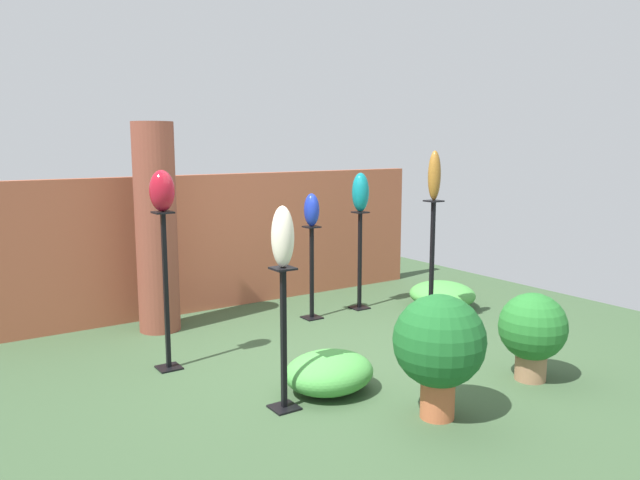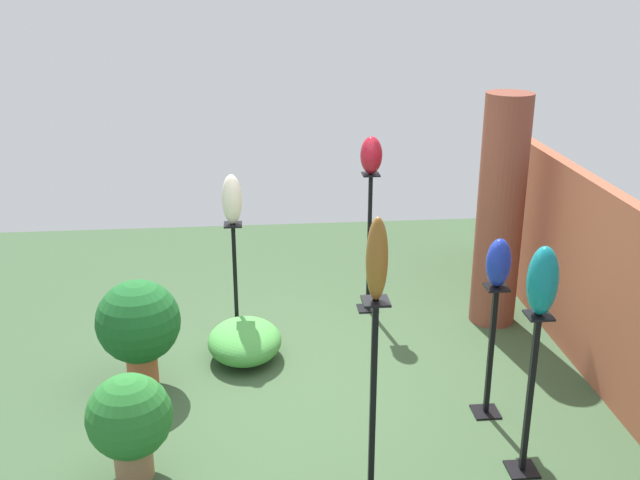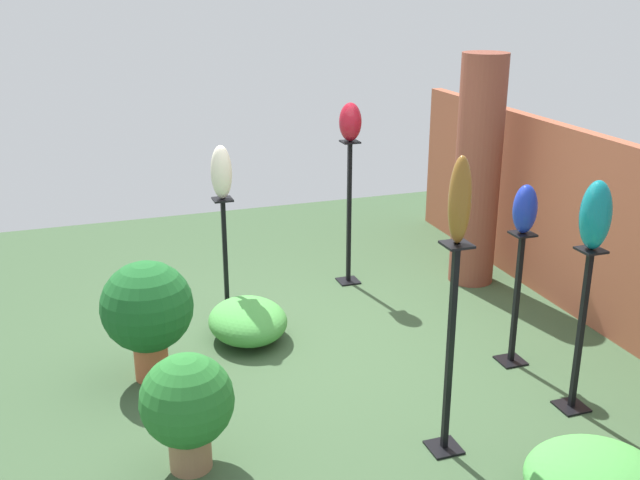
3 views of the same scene
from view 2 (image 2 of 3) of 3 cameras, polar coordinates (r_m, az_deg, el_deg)
ground_plane at (r=6.30m, az=-1.06°, el=-10.55°), size 8.00×8.00×0.00m
brick_wall_back at (r=6.53m, az=20.06°, el=-2.85°), size 5.60×0.12×1.60m
brick_pillar at (r=7.08m, az=13.56°, el=2.08°), size 0.43×0.43×2.18m
pedestal_ivory at (r=6.85m, az=-6.45°, el=-3.44°), size 0.20×0.20×1.08m
pedestal_cobalt at (r=5.77m, az=12.85°, el=-8.71°), size 0.20×0.20×1.05m
pedestal_bronze at (r=4.75m, az=4.04°, el=-12.75°), size 0.20×0.20×1.38m
pedestal_teal at (r=5.18m, az=15.65°, el=-11.81°), size 0.20×0.20×1.17m
pedestal_ruby at (r=7.26m, az=3.76°, el=-0.67°), size 0.20×0.20×1.40m
art_vase_ivory at (r=6.57m, az=-6.73°, el=3.09°), size 0.16×0.17×0.45m
art_vase_cobalt at (r=5.45m, az=13.45°, el=-1.71°), size 0.17×0.18×0.36m
art_vase_bronze at (r=4.30m, az=4.36°, el=-1.47°), size 0.14×0.13×0.51m
art_vase_teal at (r=4.80m, az=16.60°, el=-3.01°), size 0.21×0.19×0.45m
art_vase_ruby at (r=6.99m, az=3.93°, el=6.47°), size 0.21×0.21×0.35m
potted_plant_mid_right at (r=6.12m, az=-13.66°, el=-6.25°), size 0.67×0.67×0.91m
potted_plant_walkway_edge at (r=5.16m, az=-14.30°, el=-13.14°), size 0.56×0.56×0.74m
foliage_bed_west at (r=6.57m, az=-5.76°, el=-7.67°), size 0.74×0.64×0.32m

